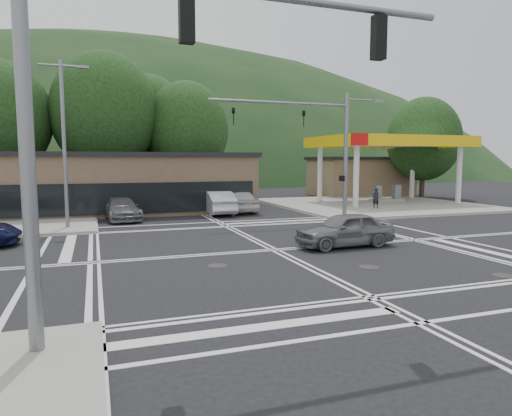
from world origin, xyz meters
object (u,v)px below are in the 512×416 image
object	(u,v)px
car_queue_a	(217,203)
pedestrian	(376,198)
car_grey_center	(345,230)
car_northbound	(121,209)
car_queue_b	(237,201)

from	to	relation	value
car_queue_a	pedestrian	bearing A→B (deg)	173.71
car_grey_center	car_queue_a	distance (m)	13.73
car_queue_a	pedestrian	distance (m)	12.00
pedestrian	car_grey_center	bearing A→B (deg)	54.39
car_queue_a	car_northbound	bearing A→B (deg)	10.19
car_queue_a	pedestrian	xyz separation A→B (m)	(11.89, -1.61, 0.10)
car_grey_center	pedestrian	bearing A→B (deg)	138.46
car_grey_center	car_queue_b	world-z (taller)	car_queue_b
car_queue_a	pedestrian	world-z (taller)	pedestrian
car_queue_a	car_northbound	size ratio (longest dim) A/B	1.01
pedestrian	car_northbound	bearing A→B (deg)	1.57
car_grey_center	car_northbound	world-z (taller)	car_grey_center
car_northbound	pedestrian	xyz separation A→B (m)	(18.39, -0.61, 0.20)
car_queue_b	pedestrian	size ratio (longest dim) A/B	3.24
car_grey_center	car_northbound	bearing A→B (deg)	-147.76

